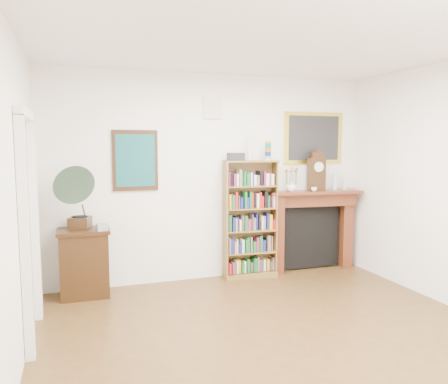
# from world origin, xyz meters

# --- Properties ---
(room) EXTENTS (4.51, 5.01, 2.81)m
(room) POSITION_xyz_m (0.00, 0.00, 1.40)
(room) COLOR #4C3017
(room) RESTS_ON ground
(door_casing) EXTENTS (0.08, 1.02, 2.17)m
(door_casing) POSITION_xyz_m (-2.21, 1.20, 1.26)
(door_casing) COLOR white
(door_casing) RESTS_ON left_wall
(teal_poster) EXTENTS (0.58, 0.04, 0.78)m
(teal_poster) POSITION_xyz_m (-1.05, 2.48, 1.65)
(teal_poster) COLOR black
(teal_poster) RESTS_ON back_wall
(small_picture) EXTENTS (0.26, 0.04, 0.30)m
(small_picture) POSITION_xyz_m (0.00, 2.48, 2.35)
(small_picture) COLOR white
(small_picture) RESTS_ON back_wall
(gilt_painting) EXTENTS (0.95, 0.04, 0.75)m
(gilt_painting) POSITION_xyz_m (1.55, 2.48, 1.95)
(gilt_painting) COLOR gold
(gilt_painting) RESTS_ON back_wall
(bookshelf) EXTENTS (0.78, 0.34, 1.88)m
(bookshelf) POSITION_xyz_m (0.50, 2.34, 0.91)
(bookshelf) COLOR brown
(bookshelf) RESTS_ON floor
(side_cabinet) EXTENTS (0.61, 0.45, 0.83)m
(side_cabinet) POSITION_xyz_m (-1.72, 2.26, 0.42)
(side_cabinet) COLOR black
(side_cabinet) RESTS_ON floor
(fireplace) EXTENTS (1.43, 0.47, 1.19)m
(fireplace) POSITION_xyz_m (1.50, 2.40, 0.70)
(fireplace) COLOR #4E2812
(fireplace) RESTS_ON floor
(gramophone) EXTENTS (0.62, 0.70, 0.78)m
(gramophone) POSITION_xyz_m (-1.75, 2.17, 1.27)
(gramophone) COLOR black
(gramophone) RESTS_ON side_cabinet
(cd_stack) EXTENTS (0.14, 0.14, 0.08)m
(cd_stack) POSITION_xyz_m (-1.51, 2.12, 0.87)
(cd_stack) COLOR #B8B9C5
(cd_stack) RESTS_ON side_cabinet
(mantel_clock) EXTENTS (0.25, 0.16, 0.56)m
(mantel_clock) POSITION_xyz_m (1.52, 2.33, 1.46)
(mantel_clock) COLOR black
(mantel_clock) RESTS_ON fireplace
(flower_vase) EXTENTS (0.17, 0.17, 0.14)m
(flower_vase) POSITION_xyz_m (1.13, 2.35, 1.26)
(flower_vase) COLOR white
(flower_vase) RESTS_ON fireplace
(teacup) EXTENTS (0.08, 0.08, 0.06)m
(teacup) POSITION_xyz_m (1.44, 2.25, 1.22)
(teacup) COLOR silver
(teacup) RESTS_ON fireplace
(bottle_left) EXTENTS (0.07, 0.07, 0.24)m
(bottle_left) POSITION_xyz_m (1.86, 2.36, 1.31)
(bottle_left) COLOR silver
(bottle_left) RESTS_ON fireplace
(bottle_right) EXTENTS (0.06, 0.06, 0.20)m
(bottle_right) POSITION_xyz_m (2.03, 2.35, 1.29)
(bottle_right) COLOR silver
(bottle_right) RESTS_ON fireplace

